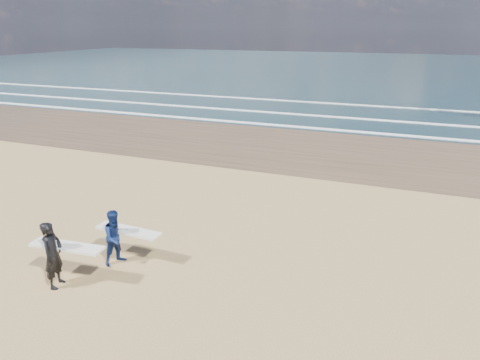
% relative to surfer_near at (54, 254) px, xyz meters
% --- Properties ---
extents(surfer_near, '(2.24, 1.12, 1.99)m').
position_rel_surfer_near_xyz_m(surfer_near, '(0.00, 0.00, 0.00)').
color(surfer_near, black).
rests_on(surfer_near, ground).
extents(surfer_far, '(2.22, 1.18, 1.78)m').
position_rel_surfer_near_xyz_m(surfer_far, '(0.86, 1.69, -0.11)').
color(surfer_far, '#0D1C4B').
rests_on(surfer_far, ground).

